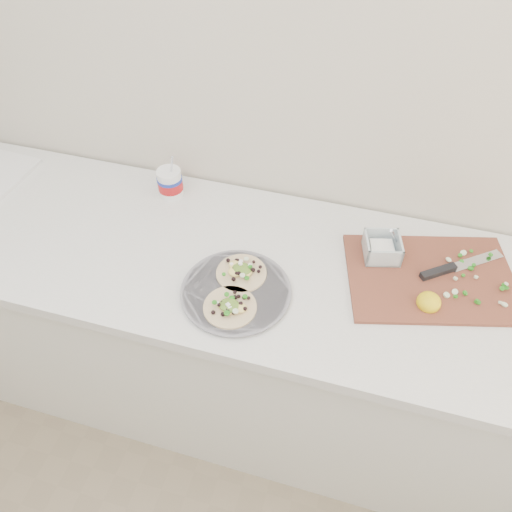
# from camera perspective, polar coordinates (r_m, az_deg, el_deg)

# --- Properties ---
(counter) EXTENTS (2.44, 0.66, 0.90)m
(counter) POSITION_cam_1_polar(r_m,az_deg,el_deg) (1.90, -7.17, -7.93)
(counter) COLOR silver
(counter) RESTS_ON ground
(taco_plate) EXTENTS (0.31, 0.31, 0.04)m
(taco_plate) POSITION_cam_1_polar(r_m,az_deg,el_deg) (1.40, -2.32, -3.84)
(taco_plate) COLOR slate
(taco_plate) RESTS_ON counter
(tub) EXTENTS (0.08, 0.08, 0.19)m
(tub) POSITION_cam_1_polar(r_m,az_deg,el_deg) (1.69, -9.77, 8.54)
(tub) COLOR white
(tub) RESTS_ON counter
(cutboard) EXTENTS (0.54, 0.44, 0.07)m
(cutboard) POSITION_cam_1_polar(r_m,az_deg,el_deg) (1.52, 19.04, -1.73)
(cutboard) COLOR brown
(cutboard) RESTS_ON counter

